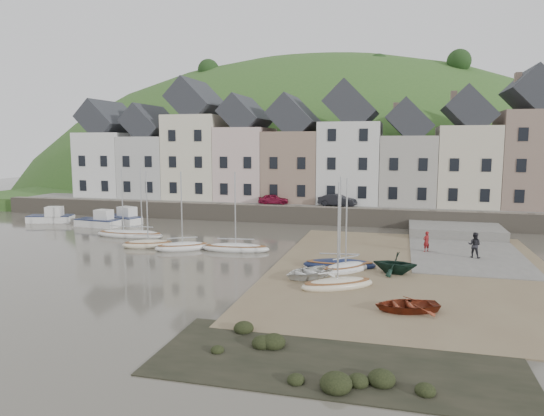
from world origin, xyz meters
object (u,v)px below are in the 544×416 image
(sailboat_0, at_px, (124,234))
(rowboat_red, at_px, (406,305))
(car_right, at_px, (337,200))
(car_left, at_px, (273,199))
(person_red, at_px, (426,241))
(rowboat_white, at_px, (308,272))
(person_dark, at_px, (474,245))
(rowboat_green, at_px, (395,263))

(sailboat_0, bearing_deg, rowboat_red, -30.62)
(car_right, bearing_deg, car_left, 100.19)
(person_red, height_order, car_right, car_right)
(rowboat_white, height_order, person_dark, person_dark)
(rowboat_white, bearing_deg, rowboat_green, 63.54)
(rowboat_green, bearing_deg, person_dark, 143.10)
(rowboat_green, distance_m, person_dark, 7.95)
(rowboat_white, relative_size, car_right, 0.86)
(rowboat_white, distance_m, rowboat_red, 7.56)
(sailboat_0, height_order, car_right, sailboat_0)
(sailboat_0, relative_size, person_red, 4.07)
(rowboat_white, relative_size, person_red, 2.22)
(person_dark, distance_m, car_left, 24.08)
(rowboat_white, relative_size, person_dark, 1.88)
(rowboat_red, bearing_deg, rowboat_green, 168.60)
(rowboat_green, relative_size, car_right, 0.67)
(rowboat_red, bearing_deg, rowboat_white, -146.67)
(car_left, bearing_deg, car_right, -104.80)
(rowboat_white, height_order, rowboat_red, rowboat_white)
(rowboat_white, height_order, car_right, car_right)
(rowboat_red, xyz_separation_m, car_left, (-13.95, 28.02, 1.78))
(sailboat_0, xyz_separation_m, car_left, (10.18, 13.74, 1.90))
(person_red, relative_size, person_dark, 0.85)
(sailboat_0, height_order, person_dark, sailboat_0)
(rowboat_red, height_order, person_red, person_red)
(person_dark, height_order, car_left, car_left)
(rowboat_red, bearing_deg, car_left, -170.15)
(sailboat_0, height_order, rowboat_green, sailboat_0)
(rowboat_red, relative_size, person_red, 2.03)
(sailboat_0, bearing_deg, person_dark, -2.66)
(person_dark, bearing_deg, person_red, -1.81)
(person_red, xyz_separation_m, car_right, (-8.47, 13.85, 1.36))
(rowboat_green, bearing_deg, person_red, 168.91)
(rowboat_white, distance_m, car_right, 23.26)
(person_dark, bearing_deg, car_left, -19.87)
(person_red, bearing_deg, sailboat_0, -40.73)
(rowboat_red, height_order, car_right, car_right)
(sailboat_0, xyz_separation_m, person_dark, (28.92, -1.34, 0.78))
(rowboat_red, bearing_deg, sailboat_0, -137.24)
(rowboat_green, xyz_separation_m, rowboat_red, (0.65, -7.15, -0.38))
(rowboat_green, bearing_deg, sailboat_0, -100.63)
(car_right, bearing_deg, rowboat_white, -167.01)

